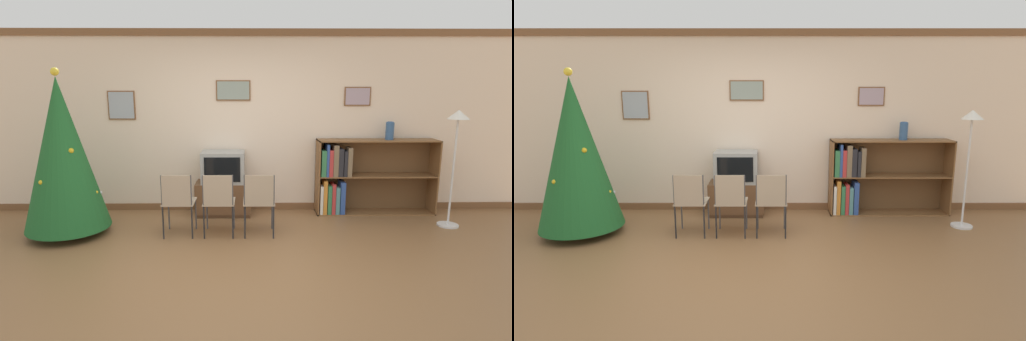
% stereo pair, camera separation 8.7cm
% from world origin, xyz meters
% --- Properties ---
extents(ground_plane, '(24.00, 24.00, 0.00)m').
position_xyz_m(ground_plane, '(0.00, 0.00, 0.00)').
color(ground_plane, brown).
extents(wall_back, '(8.68, 0.11, 2.70)m').
position_xyz_m(wall_back, '(-0.00, 2.21, 1.35)').
color(wall_back, beige).
rests_on(wall_back, ground_plane).
extents(christmas_tree, '(1.04, 1.04, 2.10)m').
position_xyz_m(christmas_tree, '(-2.19, 1.11, 1.05)').
color(christmas_tree, maroon).
rests_on(christmas_tree, ground_plane).
extents(tv_console, '(0.81, 0.44, 0.50)m').
position_xyz_m(tv_console, '(-0.24, 1.92, 0.25)').
color(tv_console, '#4C311E').
rests_on(tv_console, ground_plane).
extents(television, '(0.63, 0.43, 0.46)m').
position_xyz_m(television, '(-0.24, 1.92, 0.72)').
color(television, '#9E9E99').
rests_on(television, tv_console).
extents(folding_chair_left, '(0.40, 0.40, 0.82)m').
position_xyz_m(folding_chair_left, '(-0.75, 1.00, 0.47)').
color(folding_chair_left, tan).
rests_on(folding_chair_left, ground_plane).
extents(folding_chair_center, '(0.40, 0.40, 0.82)m').
position_xyz_m(folding_chair_center, '(-0.24, 1.00, 0.47)').
color(folding_chair_center, tan).
rests_on(folding_chair_center, ground_plane).
extents(folding_chair_right, '(0.40, 0.40, 0.82)m').
position_xyz_m(folding_chair_right, '(0.27, 1.00, 0.47)').
color(folding_chair_right, tan).
rests_on(folding_chair_right, ground_plane).
extents(bookshelf, '(1.77, 0.36, 1.12)m').
position_xyz_m(bookshelf, '(1.70, 1.97, 0.55)').
color(bookshelf, brown).
rests_on(bookshelf, ground_plane).
extents(vase, '(0.12, 0.12, 0.26)m').
position_xyz_m(vase, '(2.21, 1.99, 1.25)').
color(vase, '#335684').
rests_on(vase, bookshelf).
extents(standing_lamp, '(0.28, 0.28, 1.58)m').
position_xyz_m(standing_lamp, '(2.88, 1.35, 1.22)').
color(standing_lamp, silver).
rests_on(standing_lamp, ground_plane).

